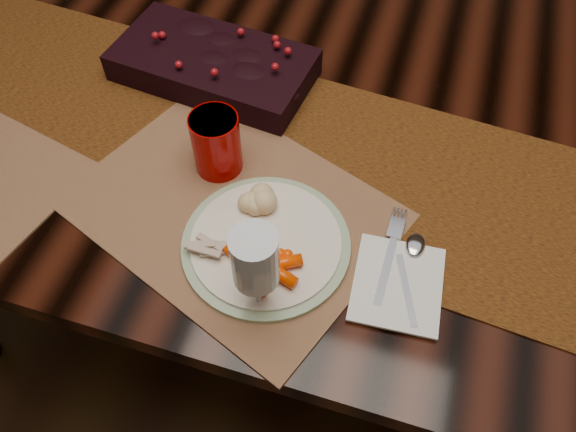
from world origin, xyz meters
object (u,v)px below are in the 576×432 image
(centerpiece, at_px, (213,61))
(napkin, at_px, (398,284))
(dining_table, at_px, (321,229))
(mashed_potatoes, at_px, (260,196))
(placemat_main, at_px, (232,210))
(turkey_shreds, at_px, (211,247))
(dinner_plate, at_px, (266,244))
(red_cup, at_px, (216,143))
(baby_carrots, at_px, (262,261))
(wine_glass, at_px, (256,275))

(centerpiece, distance_m, napkin, 0.54)
(dining_table, xyz_separation_m, mashed_potatoes, (-0.05, -0.25, 0.42))
(placemat_main, distance_m, turkey_shreds, 0.09)
(centerpiece, height_order, placemat_main, centerpiece)
(dinner_plate, height_order, napkin, dinner_plate)
(mashed_potatoes, bearing_deg, red_cup, 145.05)
(placemat_main, distance_m, dinner_plate, 0.09)
(dinner_plate, height_order, mashed_potatoes, mashed_potatoes)
(placemat_main, bearing_deg, baby_carrots, -26.40)
(dinner_plate, height_order, turkey_shreds, turkey_shreds)
(baby_carrots, distance_m, turkey_shreds, 0.08)
(turkey_shreds, xyz_separation_m, napkin, (0.27, 0.03, -0.02))
(centerpiece, xyz_separation_m, red_cup, (0.09, -0.21, 0.02))
(placemat_main, xyz_separation_m, mashed_potatoes, (0.05, 0.01, 0.04))
(centerpiece, xyz_separation_m, baby_carrots, (0.22, -0.37, -0.01))
(dining_table, bearing_deg, wine_glass, -90.34)
(placemat_main, xyz_separation_m, baby_carrots, (0.08, -0.09, 0.03))
(placemat_main, relative_size, dinner_plate, 1.88)
(centerpiece, relative_size, placemat_main, 0.76)
(centerpiece, bearing_deg, wine_glass, -61.34)
(napkin, relative_size, red_cup, 1.36)
(baby_carrots, distance_m, mashed_potatoes, 0.11)
(placemat_main, distance_m, wine_glass, 0.19)
(dining_table, xyz_separation_m, dinner_plate, (-0.02, -0.31, 0.39))
(mashed_potatoes, bearing_deg, turkey_shreds, -113.53)
(baby_carrots, xyz_separation_m, turkey_shreds, (-0.08, 0.00, -0.00))
(napkin, height_order, wine_glass, wine_glass)
(dining_table, relative_size, centerpiece, 4.98)
(mashed_potatoes, relative_size, red_cup, 0.72)
(centerpiece, height_order, baby_carrots, centerpiece)
(dining_table, relative_size, placemat_main, 3.77)
(baby_carrots, height_order, mashed_potatoes, mashed_potatoes)
(mashed_potatoes, xyz_separation_m, red_cup, (-0.10, 0.07, 0.02))
(baby_carrots, relative_size, turkey_shreds, 1.63)
(wine_glass, bearing_deg, placemat_main, 123.33)
(turkey_shreds, relative_size, wine_glass, 0.38)
(red_cup, bearing_deg, turkey_shreds, -72.33)
(turkey_shreds, height_order, napkin, turkey_shreds)
(turkey_shreds, distance_m, wine_glass, 0.12)
(baby_carrots, bearing_deg, wine_glass, -76.13)
(centerpiece, relative_size, napkin, 2.48)
(centerpiece, relative_size, mashed_potatoes, 4.70)
(dinner_plate, height_order, wine_glass, wine_glass)
(placemat_main, height_order, wine_glass, wine_glass)
(dining_table, bearing_deg, mashed_potatoes, -101.83)
(napkin, distance_m, red_cup, 0.36)
(dinner_plate, xyz_separation_m, turkey_shreds, (-0.07, -0.04, 0.02))
(placemat_main, relative_size, wine_glass, 2.80)
(dinner_plate, relative_size, baby_carrots, 2.39)
(baby_carrots, relative_size, napkin, 0.73)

